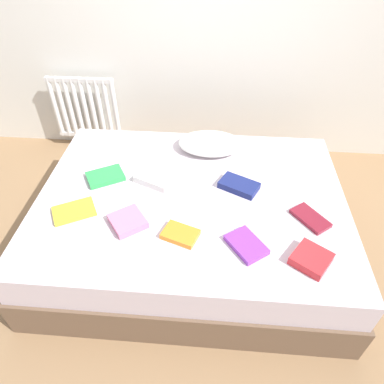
{
  "coord_description": "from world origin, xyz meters",
  "views": [
    {
      "loc": [
        0.14,
        -1.65,
        2.0
      ],
      "look_at": [
        0.0,
        0.05,
        0.48
      ],
      "focal_mm": 32.52,
      "sensor_mm": 36.0,
      "label": 1
    }
  ],
  "objects": [
    {
      "name": "bed",
      "position": [
        0.0,
        0.0,
        0.25
      ],
      "size": [
        2.0,
        1.5,
        0.5
      ],
      "color": "brown",
      "rests_on": "ground"
    },
    {
      "name": "textbook_navy",
      "position": [
        0.3,
        0.09,
        0.52
      ],
      "size": [
        0.28,
        0.24,
        0.05
      ],
      "primitive_type": "cube",
      "rotation": [
        0.0,
        0.0,
        -0.47
      ],
      "color": "navy",
      "rests_on": "bed"
    },
    {
      "name": "ground_plane",
      "position": [
        0.0,
        0.0,
        0.0
      ],
      "size": [
        8.0,
        8.0,
        0.0
      ],
      "primitive_type": "plane",
      "color": "#93704C"
    },
    {
      "name": "textbook_orange",
      "position": [
        -0.03,
        -0.35,
        0.52
      ],
      "size": [
        0.23,
        0.19,
        0.03
      ],
      "primitive_type": "cube",
      "rotation": [
        0.0,
        0.0,
        -0.35
      ],
      "color": "orange",
      "rests_on": "bed"
    },
    {
      "name": "textbook_purple",
      "position": [
        0.34,
        -0.4,
        0.52
      ],
      "size": [
        0.25,
        0.27,
        0.03
      ],
      "primitive_type": "cube",
      "rotation": [
        0.0,
        0.0,
        -0.94
      ],
      "color": "purple",
      "rests_on": "bed"
    },
    {
      "name": "textbook_maroon",
      "position": [
        0.72,
        -0.16,
        0.51
      ],
      "size": [
        0.24,
        0.26,
        0.02
      ],
      "primitive_type": "cube",
      "rotation": [
        0.0,
        0.0,
        -0.92
      ],
      "color": "maroon",
      "rests_on": "bed"
    },
    {
      "name": "textbook_white",
      "position": [
        -0.25,
        0.12,
        0.53
      ],
      "size": [
        0.29,
        0.25,
        0.05
      ],
      "primitive_type": "cube",
      "rotation": [
        0.0,
        0.0,
        -0.42
      ],
      "color": "white",
      "rests_on": "bed"
    },
    {
      "name": "pillow",
      "position": [
        0.1,
        0.52,
        0.55
      ],
      "size": [
        0.47,
        0.32,
        0.11
      ],
      "primitive_type": "ellipsoid",
      "color": "white",
      "rests_on": "bed"
    },
    {
      "name": "textbook_green",
      "position": [
        -0.59,
        0.12,
        0.52
      ],
      "size": [
        0.29,
        0.26,
        0.03
      ],
      "primitive_type": "cube",
      "rotation": [
        0.0,
        0.0,
        0.52
      ],
      "color": "green",
      "rests_on": "bed"
    },
    {
      "name": "textbook_yellow",
      "position": [
        -0.7,
        -0.22,
        0.51
      ],
      "size": [
        0.29,
        0.26,
        0.03
      ],
      "primitive_type": "cube",
      "rotation": [
        0.0,
        0.0,
        0.49
      ],
      "color": "yellow",
      "rests_on": "bed"
    },
    {
      "name": "radiator",
      "position": [
        -1.09,
        1.2,
        0.43
      ],
      "size": [
        0.62,
        0.04,
        0.6
      ],
      "color": "white",
      "rests_on": "ground"
    },
    {
      "name": "textbook_red",
      "position": [
        0.67,
        -0.48,
        0.53
      ],
      "size": [
        0.25,
        0.25,
        0.05
      ],
      "primitive_type": "cube",
      "rotation": [
        0.0,
        0.0,
        0.96
      ],
      "color": "red",
      "rests_on": "bed"
    },
    {
      "name": "textbook_pink",
      "position": [
        -0.35,
        -0.28,
        0.52
      ],
      "size": [
        0.26,
        0.26,
        0.04
      ],
      "primitive_type": "cube",
      "rotation": [
        0.0,
        0.0,
        -0.94
      ],
      "color": "pink",
      "rests_on": "bed"
    }
  ]
}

